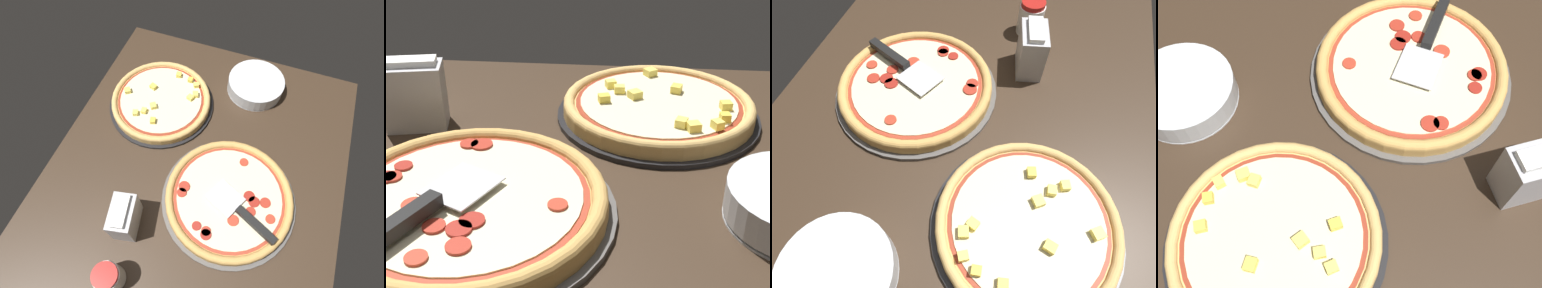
% 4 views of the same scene
% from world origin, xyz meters
% --- Properties ---
extents(ground_plane, '(1.25, 0.97, 0.04)m').
position_xyz_m(ground_plane, '(0.00, 0.00, -0.02)').
color(ground_plane, '#38281C').
extents(pizza_pan_front, '(0.42, 0.42, 0.01)m').
position_xyz_m(pizza_pan_front, '(-0.01, -0.13, 0.01)').
color(pizza_pan_front, '#565451').
rests_on(pizza_pan_front, ground_plane).
extents(pizza_front, '(0.40, 0.40, 0.03)m').
position_xyz_m(pizza_front, '(-0.01, -0.13, 0.03)').
color(pizza_front, tan).
rests_on(pizza_front, pizza_pan_front).
extents(pizza_pan_back, '(0.39, 0.39, 0.01)m').
position_xyz_m(pizza_pan_back, '(0.27, 0.21, 0.01)').
color(pizza_pan_back, black).
rests_on(pizza_pan_back, ground_plane).
extents(pizza_back, '(0.37, 0.37, 0.04)m').
position_xyz_m(pizza_back, '(0.27, 0.21, 0.03)').
color(pizza_back, '#DBAD60').
rests_on(pizza_back, pizza_pan_back).
extents(serving_spatula, '(0.15, 0.24, 0.02)m').
position_xyz_m(serving_spatula, '(-0.06, -0.21, 0.05)').
color(serving_spatula, silver).
rests_on(serving_spatula, pizza_front).
extents(plate_stack, '(0.21, 0.21, 0.06)m').
position_xyz_m(plate_stack, '(0.46, -0.10, 0.03)').
color(plate_stack, silver).
rests_on(plate_stack, ground_plane).
extents(napkin_holder, '(0.12, 0.09, 0.14)m').
position_xyz_m(napkin_holder, '(-0.18, 0.13, 0.06)').
color(napkin_holder, '#B2B2B7').
rests_on(napkin_holder, ground_plane).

